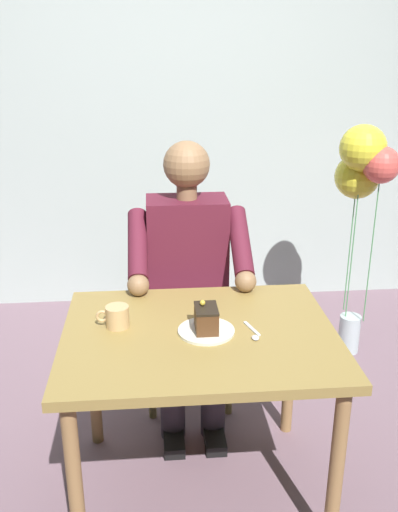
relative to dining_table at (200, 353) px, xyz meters
name	(u,v)px	position (x,y,z in m)	size (l,w,h in m)	color
ground_plane	(199,487)	(0.00, 0.00, -0.61)	(14.00, 14.00, 0.00)	slate
cafe_rear_panel	(173,72)	(0.00, -1.86, 0.89)	(6.40, 0.12, 3.00)	#AAB7B3
dining_table	(200,353)	(0.00, 0.00, 0.00)	(0.97, 0.76, 0.70)	olive
chair	(186,298)	(0.00, -0.73, -0.12)	(0.42, 0.42, 0.90)	olive
seated_person	(189,280)	(0.00, -0.56, 0.05)	(0.53, 0.58, 1.27)	#58192A
dessert_plate	(206,331)	(-0.02, 0.01, 0.09)	(0.20, 0.20, 0.01)	silver
cake_slice	(206,318)	(-0.02, 0.01, 0.14)	(0.08, 0.11, 0.11)	#51311A
coffee_cup	(117,316)	(0.29, -0.07, 0.13)	(0.12, 0.08, 0.08)	tan
dessert_spoon	(254,333)	(-0.19, 0.04, 0.09)	(0.05, 0.14, 0.01)	silver
balloon_display	(363,179)	(-0.94, -1.01, 0.39)	(0.29, 0.36, 1.29)	#B2C1C6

